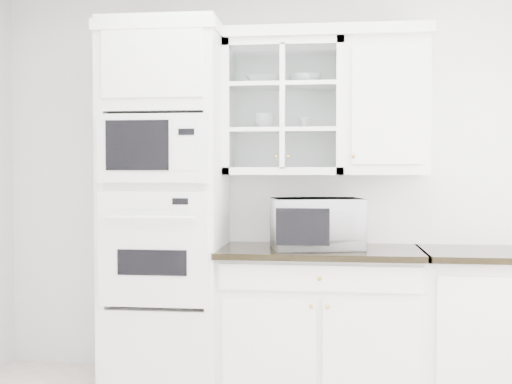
# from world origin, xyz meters

# --- Properties ---
(room_shell) EXTENTS (4.00, 3.50, 2.70)m
(room_shell) POSITION_xyz_m (0.00, 0.43, 1.78)
(room_shell) COLOR white
(room_shell) RESTS_ON ground
(oven_column) EXTENTS (0.76, 0.68, 2.40)m
(oven_column) POSITION_xyz_m (-0.75, 1.42, 1.20)
(oven_column) COLOR white
(oven_column) RESTS_ON ground
(base_cabinet_run) EXTENTS (1.32, 0.67, 0.92)m
(base_cabinet_run) POSITION_xyz_m (0.28, 1.45, 0.46)
(base_cabinet_run) COLOR white
(base_cabinet_run) RESTS_ON ground
(extra_base_cabinet) EXTENTS (0.72, 0.67, 0.92)m
(extra_base_cabinet) POSITION_xyz_m (1.28, 1.45, 0.46)
(extra_base_cabinet) COLOR white
(extra_base_cabinet) RESTS_ON ground
(upper_cabinet_glass) EXTENTS (0.80, 0.33, 0.90)m
(upper_cabinet_glass) POSITION_xyz_m (0.03, 1.58, 1.85)
(upper_cabinet_glass) COLOR white
(upper_cabinet_glass) RESTS_ON room_shell
(upper_cabinet_solid) EXTENTS (0.55, 0.33, 0.90)m
(upper_cabinet_solid) POSITION_xyz_m (0.71, 1.58, 1.85)
(upper_cabinet_solid) COLOR white
(upper_cabinet_solid) RESTS_ON room_shell
(crown_molding) EXTENTS (2.14, 0.38, 0.07)m
(crown_molding) POSITION_xyz_m (-0.07, 1.56, 2.33)
(crown_molding) COLOR white
(crown_molding) RESTS_ON room_shell
(countertop_microwave) EXTENTS (0.65, 0.58, 0.33)m
(countertop_microwave) POSITION_xyz_m (0.25, 1.43, 1.08)
(countertop_microwave) COLOR white
(countertop_microwave) RESTS_ON base_cabinet_run
(bowl_a) EXTENTS (0.26, 0.26, 0.06)m
(bowl_a) POSITION_xyz_m (-0.11, 1.59, 2.04)
(bowl_a) COLOR white
(bowl_a) RESTS_ON upper_cabinet_glass
(bowl_b) EXTENTS (0.23, 0.23, 0.07)m
(bowl_b) POSITION_xyz_m (0.17, 1.60, 2.04)
(bowl_b) COLOR white
(bowl_b) RESTS_ON upper_cabinet_glass
(cup_a) EXTENTS (0.14, 0.14, 0.11)m
(cup_a) POSITION_xyz_m (-0.10, 1.59, 1.76)
(cup_a) COLOR white
(cup_a) RESTS_ON upper_cabinet_glass
(cup_b) EXTENTS (0.11, 0.11, 0.08)m
(cup_b) POSITION_xyz_m (0.16, 1.59, 1.75)
(cup_b) COLOR white
(cup_b) RESTS_ON upper_cabinet_glass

